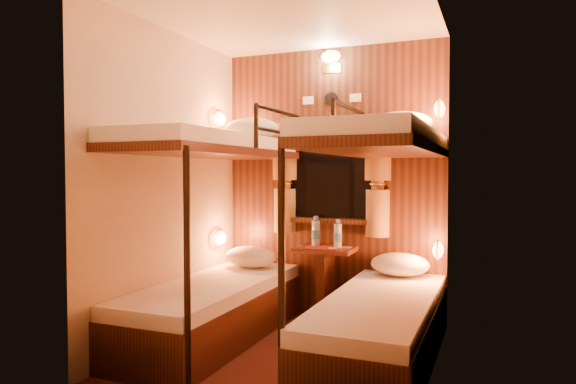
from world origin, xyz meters
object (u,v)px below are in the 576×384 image
at_px(bottle_left, 316,233).
at_px(bottle_right, 338,236).
at_px(bunk_left, 214,268).
at_px(bunk_right, 380,281).
at_px(table, 325,274).

distance_m(bottle_left, bottle_right, 0.23).
bearing_deg(bunk_left, bottle_right, 45.13).
xyz_separation_m(bunk_right, table, (-0.65, 0.78, -0.14)).
distance_m(bunk_right, table, 1.02).
bearing_deg(bunk_left, table, 50.33).
bearing_deg(bunk_left, bunk_right, 0.00).
height_order(table, bottle_left, bottle_left).
bearing_deg(bottle_right, table, 173.73).
bearing_deg(table, bunk_left, -129.67).
height_order(bunk_left, table, bunk_left).
relative_size(bunk_left, bunk_right, 1.00).
xyz_separation_m(bunk_left, bottle_right, (0.76, 0.77, 0.20)).
relative_size(table, bottle_left, 2.48).
bearing_deg(bottle_left, bunk_right, -48.07).
height_order(table, bottle_right, bottle_right).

